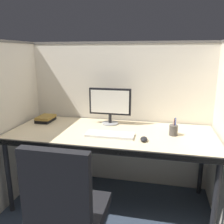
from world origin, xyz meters
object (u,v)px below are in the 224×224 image
object	(u,v)px
keyboard_main	(110,135)
book_stack	(46,119)
computer_mouse	(144,139)
pen_cup	(173,130)
desk	(111,137)
monitor_center	(110,104)

from	to	relation	value
keyboard_main	book_stack	distance (m)	0.83
computer_mouse	book_stack	distance (m)	1.14
computer_mouse	pen_cup	world-z (taller)	pen_cup
desk	keyboard_main	size ratio (longest dim) A/B	4.42
pen_cup	monitor_center	bearing A→B (deg)	161.20
desk	keyboard_main	bearing A→B (deg)	-81.05
keyboard_main	desk	bearing A→B (deg)	98.95
keyboard_main	computer_mouse	bearing A→B (deg)	-11.11
monitor_center	book_stack	bearing A→B (deg)	-174.99
monitor_center	pen_cup	world-z (taller)	monitor_center
pen_cup	book_stack	distance (m)	1.34
monitor_center	pen_cup	distance (m)	0.69
monitor_center	keyboard_main	size ratio (longest dim) A/B	1.00
desk	pen_cup	world-z (taller)	pen_cup
pen_cup	keyboard_main	bearing A→B (deg)	-166.15
desk	book_stack	world-z (taller)	book_stack
desk	pen_cup	size ratio (longest dim) A/B	11.76
keyboard_main	computer_mouse	distance (m)	0.31
pen_cup	book_stack	xyz separation A→B (m)	(-1.33, 0.15, -0.02)
desk	keyboard_main	distance (m)	0.11
desk	computer_mouse	world-z (taller)	computer_mouse
desk	computer_mouse	size ratio (longest dim) A/B	19.79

